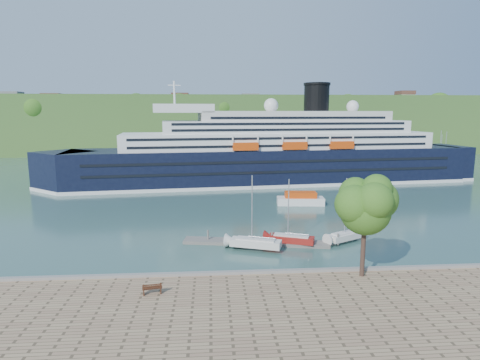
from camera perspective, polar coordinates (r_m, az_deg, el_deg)
name	(u,v)px	position (r m, az deg, el deg)	size (l,w,h in m)	color
ground	(286,281)	(42.19, 6.59, -14.08)	(400.00, 400.00, 0.00)	#2A4B47
far_hillside	(227,124)	(183.18, -1.87, 7.98)	(400.00, 50.00, 24.00)	#2E5C25
quay_coping	(287,271)	(41.57, 6.67, -12.74)	(220.00, 0.50, 0.30)	slate
cruise_ship	(271,133)	(96.82, 4.39, 6.63)	(107.17, 15.61, 24.07)	black
park_bench	(152,288)	(37.53, -12.39, -14.74)	(1.76, 0.72, 1.13)	#472514
promenade_tree	(364,222)	(40.63, 17.29, -5.72)	(6.61, 6.61, 10.95)	#2C5516
floating_pontoon	(256,242)	(52.84, 2.26, -8.85)	(18.89, 2.31, 0.42)	gray
sailboat_white_near	(256,215)	(49.28, 2.26, -5.02)	(6.95, 1.93, 8.98)	silver
sailboat_red	(292,214)	(51.56, 7.38, -4.85)	(6.39, 1.78, 8.26)	maroon
sailboat_white_far	(348,212)	(54.38, 15.07, -4.38)	(6.35, 1.76, 8.20)	silver
tender_launch	(300,198)	(75.35, 8.59, -2.58)	(8.72, 2.98, 2.41)	#D1410C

